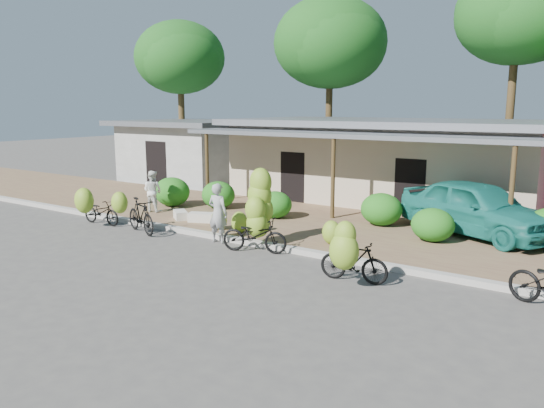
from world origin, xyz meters
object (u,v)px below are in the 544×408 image
(bike_left, at_px, (138,214))
(sack_near, at_px, (202,217))
(vendor, at_px, (218,213))
(teal_van, at_px, (477,208))
(tree_far_center, at_px, (328,41))
(sack_far, at_px, (180,215))
(tree_center_right, at_px, (514,14))
(bike_right, at_px, (350,256))
(bike_far_left, at_px, (97,209))
(bike_center, at_px, (257,218))
(tree_back_left, at_px, (179,56))
(bystander, at_px, (153,191))

(bike_left, relative_size, sack_near, 2.21)
(vendor, bearing_deg, teal_van, -145.22)
(tree_far_center, height_order, sack_far, tree_far_center)
(tree_center_right, bearing_deg, teal_van, -82.54)
(sack_far, bearing_deg, bike_right, -18.83)
(sack_near, bearing_deg, sack_far, -175.84)
(bike_far_left, bearing_deg, bike_center, -86.45)
(bike_left, height_order, vendor, vendor)
(tree_back_left, relative_size, bike_left, 4.61)
(sack_far, distance_m, vendor, 3.17)
(vendor, bearing_deg, bike_right, 163.06)
(bike_center, relative_size, sack_near, 2.63)
(tree_back_left, xyz_separation_m, bystander, (7.80, -9.67, -5.83))
(vendor, bearing_deg, bike_center, 177.86)
(tree_back_left, distance_m, bike_far_left, 15.40)
(bike_right, xyz_separation_m, bystander, (-9.30, 2.97, 0.20))
(vendor, bearing_deg, sack_far, -28.32)
(sack_far, bearing_deg, bike_center, -17.81)
(tree_center_right, height_order, bystander, tree_center_right)
(tree_center_right, bearing_deg, sack_near, -116.03)
(tree_far_center, distance_m, vendor, 16.36)
(bike_far_left, xyz_separation_m, sack_near, (2.85, 1.94, -0.29))
(bike_center, bearing_deg, bike_far_left, 77.29)
(bike_right, bearing_deg, teal_van, -18.44)
(bike_left, height_order, bike_right, bike_right)
(tree_back_left, distance_m, bike_right, 22.10)
(sack_far, bearing_deg, tree_far_center, 96.62)
(tree_far_center, height_order, bike_center, tree_far_center)
(bike_left, distance_m, bike_right, 7.58)
(tree_back_left, bearing_deg, tree_center_right, 11.63)
(bike_left, relative_size, teal_van, 0.39)
(bike_right, bearing_deg, bike_center, 63.67)
(tree_far_center, height_order, bike_left, tree_far_center)
(teal_van, bearing_deg, tree_back_left, 94.36)
(tree_far_center, relative_size, bystander, 6.42)
(bike_center, bearing_deg, sack_near, 49.15)
(tree_center_right, relative_size, teal_van, 2.07)
(tree_back_left, bearing_deg, sack_near, -43.83)
(tree_far_center, distance_m, bike_left, 16.44)
(bike_far_left, distance_m, sack_near, 3.46)
(tree_far_center, bearing_deg, bike_center, -68.40)
(tree_center_right, distance_m, bike_right, 17.69)
(tree_far_center, xyz_separation_m, sack_near, (2.41, -12.99, -7.01))
(sack_near, distance_m, sack_far, 0.90)
(bike_far_left, relative_size, bike_right, 1.02)
(sack_near, relative_size, teal_van, 0.18)
(bystander, distance_m, teal_van, 10.93)
(bike_far_left, bearing_deg, bystander, -7.34)
(tree_back_left, height_order, bike_left, tree_back_left)
(sack_near, bearing_deg, bike_center, -23.19)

